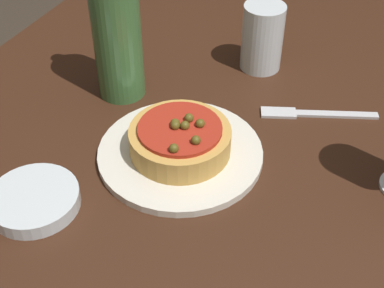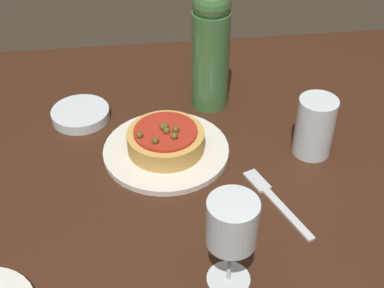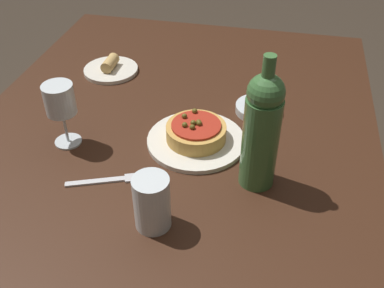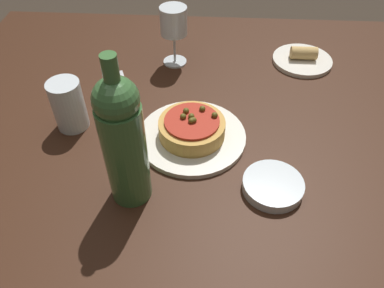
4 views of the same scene
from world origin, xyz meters
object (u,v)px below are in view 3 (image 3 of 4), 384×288
object	(u,v)px
pizza	(196,132)
dinner_plate	(196,140)
wine_glass	(60,102)
fork	(114,180)
side_plate	(111,69)
wine_bottle	(262,130)
water_cup	(152,203)
side_bowl	(258,109)
dining_table	(170,156)

from	to	relation	value
pizza	dinner_plate	bearing A→B (deg)	-115.98
wine_glass	fork	bearing A→B (deg)	-124.29
dinner_plate	side_plate	bearing A→B (deg)	48.47
wine_glass	wine_bottle	xyz separation A→B (m)	(-0.04, -0.48, 0.02)
pizza	water_cup	xyz separation A→B (m)	(-0.29, 0.03, 0.03)
wine_glass	wine_bottle	size ratio (longest dim) A/B	0.53
fork	side_plate	bearing A→B (deg)	89.98
side_bowl	side_plate	size ratio (longest dim) A/B	0.72
wine_bottle	side_plate	distance (m)	0.67
dining_table	side_bowl	xyz separation A→B (m)	(0.15, -0.21, 0.09)
wine_glass	side_plate	distance (m)	0.39
wine_bottle	dining_table	bearing A→B (deg)	60.98
dinner_plate	dining_table	bearing A→B (deg)	73.90
dining_table	side_bowl	distance (m)	0.28
wine_bottle	fork	bearing A→B (deg)	102.32
water_cup	pizza	bearing A→B (deg)	-5.82
wine_bottle	pizza	bearing A→B (deg)	55.85
wine_glass	side_bowl	world-z (taller)	wine_glass
dining_table	dinner_plate	xyz separation A→B (m)	(-0.02, -0.08, 0.08)
side_bowl	side_plate	bearing A→B (deg)	74.89
wine_glass	dinner_plate	bearing A→B (deg)	-77.77
wine_bottle	wine_glass	bearing A→B (deg)	85.03
pizza	side_plate	distance (m)	0.46
dinner_plate	wine_bottle	world-z (taller)	wine_bottle
wine_bottle	side_bowl	distance (m)	0.31
dining_table	dinner_plate	world-z (taller)	dinner_plate
pizza	wine_bottle	size ratio (longest dim) A/B	0.48
pizza	side_plate	xyz separation A→B (m)	(0.30, 0.34, -0.02)
side_bowl	dinner_plate	bearing A→B (deg)	141.19
dining_table	pizza	size ratio (longest dim) A/B	9.35
wine_glass	dining_table	bearing A→B (deg)	-69.41
dining_table	wine_bottle	distance (m)	0.35
dining_table	side_plate	xyz separation A→B (m)	(0.28, 0.27, 0.09)
dining_table	side_bowl	bearing A→B (deg)	-54.96
side_plate	wine_bottle	bearing A→B (deg)	-129.31
wine_glass	fork	distance (m)	0.23
side_plate	wine_glass	bearing A→B (deg)	-176.38
dinner_plate	fork	xyz separation A→B (m)	(-0.18, 0.15, -0.00)
fork	water_cup	bearing A→B (deg)	-61.46
water_cup	side_bowl	bearing A→B (deg)	-20.13
dinner_plate	side_bowl	size ratio (longest dim) A/B	2.01
wine_bottle	side_plate	world-z (taller)	wine_bottle
wine_bottle	water_cup	bearing A→B (deg)	132.36
dining_table	wine_bottle	bearing A→B (deg)	-119.02
water_cup	fork	world-z (taller)	water_cup
dinner_plate	fork	distance (m)	0.24
pizza	water_cup	size ratio (longest dim) A/B	1.24
dining_table	fork	xyz separation A→B (m)	(-0.20, 0.08, 0.08)
fork	side_bowl	bearing A→B (deg)	29.07
pizza	wine_glass	distance (m)	0.34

